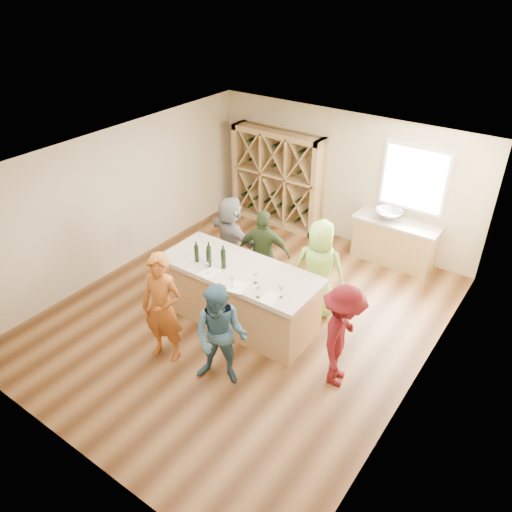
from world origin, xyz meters
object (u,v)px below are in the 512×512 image
Objects in this scene: tasting_counter_base at (240,297)px; wine_bottle_e at (223,259)px; person_far_mid at (264,253)px; wine_bottle_d at (209,258)px; wine_bottle_b at (197,254)px; wine_bottle_c at (209,254)px; sink at (389,214)px; wine_rack at (277,179)px; person_near_left at (163,308)px; person_server at (342,337)px; person_far_right at (319,269)px; person_far_left at (231,237)px; person_near_right at (221,336)px.

wine_bottle_e reaches higher than tasting_counter_base.
wine_bottle_d is at bearing 57.08° from person_far_mid.
wine_bottle_b is 0.50m from wine_bottle_e.
wine_bottle_c is at bearing 127.02° from wine_bottle_d.
sink is 1.73× the size of wine_bottle_d.
wine_rack reaches higher than person_near_left.
person_server is (3.55, -3.72, -0.27)m from wine_rack.
wine_bottle_c is at bearing 20.52° from person_far_right.
person_far_left is (-0.58, 1.33, -0.41)m from wine_bottle_d.
wine_rack is at bearing 105.78° from wine_bottle_c.
wine_rack is 5.18m from person_near_right.
wine_bottle_d is at bearing 114.89° from person_near_right.
wine_rack is at bearing 110.21° from wine_bottle_e.
person_server is at bearing -0.87° from wine_bottle_b.
person_near_left is 1.10× the size of person_far_left.
person_near_left is (-0.21, -1.21, -0.33)m from wine_bottle_e.
wine_bottle_d is 1.51m from person_near_right.
sink is at bearing 64.22° from wine_bottle_c.
wine_bottle_b is at bearing 118.60° from person_far_left.
sink is 2.77m from person_far_mid.
person_far_left reaches higher than tasting_counter_base.
wine_rack reaches higher than sink.
tasting_counter_base is 1.56× the size of person_far_mid.
person_far_mid is 1.12m from person_far_right.
person_near_right is (2.15, -4.70, -0.27)m from wine_rack.
wine_bottle_b is at bearing 88.88° from person_near_left.
person_near_left is 1.11× the size of person_near_right.
tasting_counter_base is at bearing 33.13° from wine_bottle_e.
tasting_counter_base is at bearing 95.06° from person_near_right.
sink is 3.78m from wine_bottle_e.
person_far_left is (-3.04, 1.36, -0.00)m from person_server.
tasting_counter_base is 0.89m from wine_bottle_d.
person_near_right reaches higher than wine_bottle_b.
tasting_counter_base is at bearing 57.64° from person_near_left.
person_far_right is at bearing 160.99° from person_far_mid.
wine_bottle_b is at bearing -77.24° from wine_rack.
person_far_mid is (0.04, 1.09, -0.41)m from wine_bottle_e.
wine_bottle_d is at bearing -1.81° from wine_bottle_b.
wine_rack is 3.49m from person_far_right.
wine_rack reaches higher than person_server.
person_far_mid is at bearing 66.21° from wine_bottle_b.
wine_bottle_e is (0.48, 0.10, 0.02)m from wine_bottle_b.
sink is 0.33× the size of person_near_right.
person_far_right reaches higher than tasting_counter_base.
person_far_left is (-2.19, -2.29, -0.18)m from sink.
person_far_mid reaches higher than wine_bottle_b.
person_server is at bearing -7.88° from tasting_counter_base.
wine_rack is 7.42× the size of wine_bottle_b.
wine_bottle_b is at bearing -117.34° from sink.
person_server reaches higher than tasting_counter_base.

